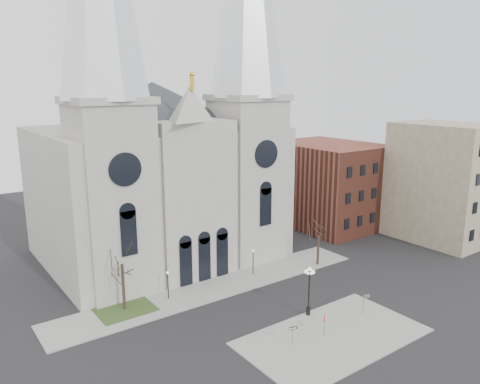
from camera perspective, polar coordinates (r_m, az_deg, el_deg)
ground at (r=49.07m, az=4.30°, el=-15.90°), size 160.00×160.00×0.00m
sidewalk_near at (r=47.75m, az=11.24°, el=-16.91°), size 18.00×10.00×0.14m
sidewalk_far at (r=56.94m, az=-2.99°, el=-11.52°), size 40.00×6.00×0.14m
grass_patch at (r=53.25m, az=-13.88°, el=-13.71°), size 6.00×5.00×0.18m
cathedral at (r=62.34m, az=-9.20°, el=8.05°), size 33.00×26.66×54.00m
bg_building_brick at (r=81.38m, az=10.58°, el=0.95°), size 14.00×18.00×14.00m
bg_building_tan at (r=77.84m, az=23.31°, el=1.06°), size 10.00×14.00×18.00m
tree_left at (r=51.05m, az=-14.21°, el=-8.18°), size 3.20×3.20×7.50m
tree_right at (r=62.83m, az=9.58°, el=-4.99°), size 3.20×3.20×6.00m
ped_lamp_left at (r=53.71m, az=-8.78°, el=-10.59°), size 0.32×0.32×3.26m
ped_lamp_right at (r=59.64m, az=1.61°, el=-7.98°), size 0.32×0.32×3.26m
stop_sign at (r=46.88m, az=10.25°, el=-15.09°), size 0.82×0.09×2.27m
globe_lamp at (r=49.68m, az=8.43°, el=-11.15°), size 1.48×1.48×5.30m
one_way_sign at (r=45.30m, az=6.47°, el=-16.53°), size 0.77×0.33×1.85m
street_name_sign at (r=51.93m, az=14.90°, el=-12.81°), size 0.66×0.34×2.22m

